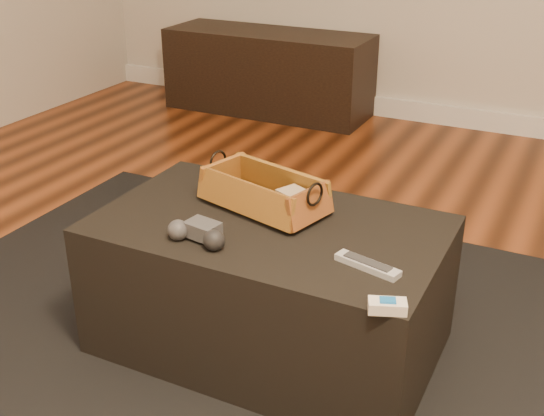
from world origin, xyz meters
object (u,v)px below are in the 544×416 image
at_px(media_cabinet, 268,72).
at_px(wicker_basket, 264,194).
at_px(tv_remote, 256,200).
at_px(silver_remote, 367,265).
at_px(ottoman, 269,285).
at_px(game_controller, 199,233).
at_px(cream_gadget, 387,306).

distance_m(media_cabinet, wicker_basket, 2.41).
relative_size(tv_remote, silver_remote, 1.12).
distance_m(ottoman, wicker_basket, 0.28).
height_order(ottoman, tv_remote, tv_remote).
distance_m(wicker_basket, game_controller, 0.28).
bearing_deg(wicker_basket, silver_remote, -27.07).
height_order(media_cabinet, ottoman, media_cabinet).
distance_m(silver_remote, cream_gadget, 0.20).
distance_m(media_cabinet, tv_remote, 2.41).
distance_m(media_cabinet, cream_gadget, 2.98).
bearing_deg(wicker_basket, cream_gadget, -36.27).
relative_size(media_cabinet, ottoman, 1.29).
relative_size(ottoman, cream_gadget, 10.25).
bearing_deg(wicker_basket, tv_remote, -158.32).
bearing_deg(tv_remote, cream_gadget, -25.23).
height_order(tv_remote, cream_gadget, tv_remote).
height_order(media_cabinet, silver_remote, media_cabinet).
bearing_deg(game_controller, cream_gadget, -9.48).
bearing_deg(cream_gadget, ottoman, 147.34).
bearing_deg(ottoman, game_controller, -121.50).
height_order(tv_remote, silver_remote, tv_remote).
bearing_deg(media_cabinet, silver_remote, -58.09).
bearing_deg(game_controller, media_cabinet, 112.59).
xyz_separation_m(tv_remote, game_controller, (-0.03, -0.27, 0.00)).
relative_size(silver_remote, cream_gadget, 1.87).
relative_size(ottoman, silver_remote, 5.48).
distance_m(media_cabinet, game_controller, 2.64).
xyz_separation_m(media_cabinet, cream_gadget, (1.57, -2.52, 0.19)).
bearing_deg(cream_gadget, silver_remote, 122.29).
height_order(ottoman, game_controller, game_controller).
height_order(media_cabinet, game_controller, media_cabinet).
relative_size(tv_remote, cream_gadget, 2.09).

